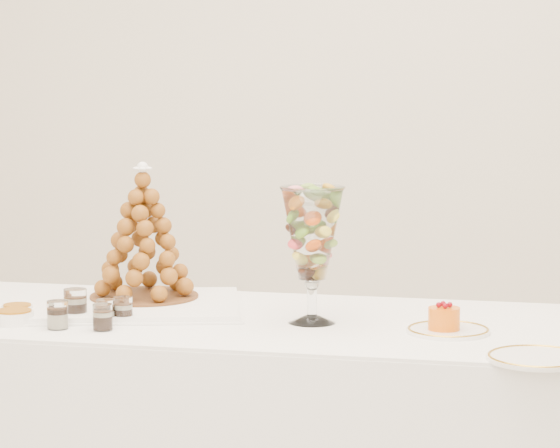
# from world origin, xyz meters

# --- Properties ---
(lace_tray) EXTENTS (0.65, 0.55, 0.02)m
(lace_tray) POSITION_xyz_m (-0.44, 0.30, 0.71)
(lace_tray) COLOR white
(lace_tray) RESTS_ON buffet_table
(macaron_vase) EXTENTS (0.16, 0.16, 0.34)m
(macaron_vase) POSITION_xyz_m (0.06, 0.23, 0.92)
(macaron_vase) COLOR white
(macaron_vase) RESTS_ON buffet_table
(cake_plate) EXTENTS (0.20, 0.20, 0.01)m
(cake_plate) POSITION_xyz_m (0.40, 0.18, 0.70)
(cake_plate) COLOR white
(cake_plate) RESTS_ON buffet_table
(spare_plate) EXTENTS (0.22, 0.22, 0.01)m
(spare_plate) POSITION_xyz_m (0.62, -0.07, 0.70)
(spare_plate) COLOR white
(spare_plate) RESTS_ON buffet_table
(verrine_a) EXTENTS (0.06, 0.06, 0.08)m
(verrine_a) POSITION_xyz_m (-0.53, 0.14, 0.74)
(verrine_a) COLOR white
(verrine_a) RESTS_ON buffet_table
(verrine_b) EXTENTS (0.05, 0.05, 0.06)m
(verrine_b) POSITION_xyz_m (-0.44, 0.10, 0.73)
(verrine_b) COLOR white
(verrine_b) RESTS_ON buffet_table
(verrine_c) EXTENTS (0.05, 0.05, 0.07)m
(verrine_c) POSITION_xyz_m (-0.40, 0.12, 0.73)
(verrine_c) COLOR white
(verrine_c) RESTS_ON buffet_table
(verrine_d) EXTENTS (0.05, 0.05, 0.07)m
(verrine_d) POSITION_xyz_m (-0.53, 0.02, 0.73)
(verrine_d) COLOR white
(verrine_d) RESTS_ON buffet_table
(verrine_e) EXTENTS (0.06, 0.06, 0.06)m
(verrine_e) POSITION_xyz_m (-0.42, 0.03, 0.73)
(verrine_e) COLOR white
(verrine_e) RESTS_ON buffet_table
(ramekin_back) EXTENTS (0.08, 0.08, 0.03)m
(ramekin_back) POSITION_xyz_m (-0.70, 0.16, 0.71)
(ramekin_back) COLOR white
(ramekin_back) RESTS_ON buffet_table
(ramekin_front) EXTENTS (0.10, 0.10, 0.03)m
(ramekin_front) POSITION_xyz_m (-0.66, 0.05, 0.71)
(ramekin_front) COLOR white
(ramekin_front) RESTS_ON buffet_table
(croquembouche) EXTENTS (0.30, 0.30, 0.36)m
(croquembouche) POSITION_xyz_m (-0.43, 0.37, 0.89)
(croquembouche) COLOR brown
(croquembouche) RESTS_ON lace_tray
(mousse_cake) EXTENTS (0.08, 0.08, 0.07)m
(mousse_cake) POSITION_xyz_m (0.39, 0.17, 0.73)
(mousse_cake) COLOR orange
(mousse_cake) RESTS_ON cake_plate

